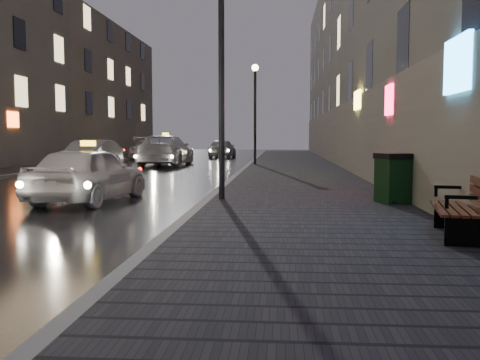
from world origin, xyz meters
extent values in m
plane|color=black|center=(0.00, 0.00, 0.00)|extent=(120.00, 120.00, 0.00)
cube|color=black|center=(3.90, 21.00, 0.07)|extent=(4.60, 58.00, 0.15)
cube|color=slate|center=(1.50, 21.00, 0.07)|extent=(0.20, 58.00, 0.15)
cube|color=black|center=(-8.70, 21.00, 0.07)|extent=(2.40, 58.00, 0.15)
cube|color=slate|center=(-7.40, 21.00, 0.07)|extent=(0.20, 58.00, 0.15)
cube|color=#605B54|center=(7.10, 25.00, 6.50)|extent=(1.80, 50.00, 13.00)
cube|color=#6B6051|center=(-13.50, 39.00, 5.50)|extent=(6.00, 22.00, 11.00)
cylinder|color=black|center=(1.85, 6.00, 2.65)|extent=(0.14, 0.14, 5.00)
cylinder|color=black|center=(1.85, 22.00, 2.65)|extent=(0.14, 0.14, 5.00)
sphere|color=#FFD88C|center=(1.85, 22.00, 5.25)|extent=(0.36, 0.36, 0.36)
cube|color=black|center=(5.72, 0.79, 0.35)|extent=(0.50, 0.15, 0.39)
cube|color=black|center=(5.67, 0.80, 0.82)|extent=(0.42, 0.12, 0.05)
cube|color=black|center=(5.98, 2.25, 0.35)|extent=(0.50, 0.15, 0.39)
cube|color=black|center=(6.20, 2.21, 0.69)|extent=(0.07, 0.07, 0.69)
cube|color=black|center=(5.94, 2.26, 0.82)|extent=(0.42, 0.12, 0.05)
cube|color=#471B0F|center=(5.85, 1.52, 0.57)|extent=(0.92, 1.86, 0.04)
cube|color=#471B0F|center=(6.08, 1.48, 0.86)|extent=(0.36, 1.75, 0.39)
cube|color=black|center=(5.80, 5.61, 0.64)|extent=(0.86, 0.86, 0.99)
cube|color=black|center=(5.80, 5.61, 1.20)|extent=(0.92, 0.92, 0.12)
imported|color=silver|center=(-1.52, 6.39, 0.70)|extent=(2.16, 4.28, 1.40)
imported|color=gray|center=(-5.50, 17.39, 0.73)|extent=(1.86, 4.55, 1.47)
imported|color=silver|center=(-3.20, 22.97, 0.85)|extent=(2.44, 5.88, 1.70)
imported|color=silver|center=(-6.50, 32.07, 0.68)|extent=(2.75, 5.10, 1.36)
imported|color=#9898A0|center=(-1.27, 34.28, 0.71)|extent=(1.94, 4.28, 1.42)
camera|label=1|loc=(3.26, -6.54, 1.64)|focal=40.00mm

